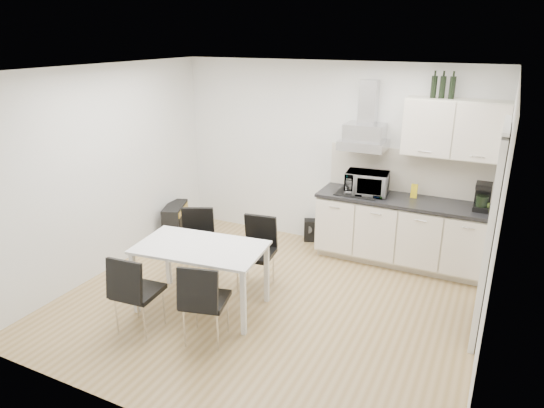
% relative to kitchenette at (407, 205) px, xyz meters
% --- Properties ---
extents(ground, '(4.50, 4.50, 0.00)m').
position_rel_kitchenette_xyz_m(ground, '(-1.19, -1.73, -0.83)').
color(ground, tan).
rests_on(ground, ground).
extents(wall_back, '(4.50, 0.10, 2.60)m').
position_rel_kitchenette_xyz_m(wall_back, '(-1.19, 0.27, 0.47)').
color(wall_back, silver).
rests_on(wall_back, ground).
extents(wall_front, '(4.50, 0.10, 2.60)m').
position_rel_kitchenette_xyz_m(wall_front, '(-1.19, -3.73, 0.47)').
color(wall_front, silver).
rests_on(wall_front, ground).
extents(wall_left, '(0.10, 4.00, 2.60)m').
position_rel_kitchenette_xyz_m(wall_left, '(-3.44, -1.73, 0.47)').
color(wall_left, silver).
rests_on(wall_left, ground).
extents(wall_right, '(0.10, 4.00, 2.60)m').
position_rel_kitchenette_xyz_m(wall_right, '(1.06, -1.73, 0.47)').
color(wall_right, silver).
rests_on(wall_right, ground).
extents(ceiling, '(4.50, 4.50, 0.00)m').
position_rel_kitchenette_xyz_m(ceiling, '(-1.19, -1.73, 1.77)').
color(ceiling, white).
rests_on(ceiling, wall_back).
extents(doorway, '(0.08, 1.04, 2.10)m').
position_rel_kitchenette_xyz_m(doorway, '(1.02, -1.18, 0.22)').
color(doorway, white).
rests_on(doorway, ground).
extents(kitchenette, '(2.22, 0.64, 2.52)m').
position_rel_kitchenette_xyz_m(kitchenette, '(0.00, 0.00, 0.00)').
color(kitchenette, beige).
rests_on(kitchenette, ground).
extents(dining_table, '(1.47, 0.95, 0.75)m').
position_rel_kitchenette_xyz_m(dining_table, '(-1.80, -2.11, -0.16)').
color(dining_table, white).
rests_on(dining_table, ground).
extents(chair_far_left, '(0.61, 0.64, 0.88)m').
position_rel_kitchenette_xyz_m(chair_far_left, '(-2.24, -1.56, -0.39)').
color(chair_far_left, black).
rests_on(chair_far_left, ground).
extents(chair_far_right, '(0.50, 0.55, 0.88)m').
position_rel_kitchenette_xyz_m(chair_far_right, '(-1.46, -1.47, -0.39)').
color(chair_far_right, black).
rests_on(chair_far_right, ground).
extents(chair_near_left, '(0.48, 0.54, 0.88)m').
position_rel_kitchenette_xyz_m(chair_near_left, '(-2.12, -2.78, -0.39)').
color(chair_near_left, black).
rests_on(chair_near_left, ground).
extents(chair_near_right, '(0.55, 0.59, 0.88)m').
position_rel_kitchenette_xyz_m(chair_near_right, '(-1.41, -2.62, -0.39)').
color(chair_near_right, black).
rests_on(chair_near_right, ground).
extents(guitar_amp, '(0.47, 0.66, 0.50)m').
position_rel_kitchenette_xyz_m(guitar_amp, '(-3.29, -0.60, -0.58)').
color(guitar_amp, black).
rests_on(guitar_amp, ground).
extents(floor_speaker, '(0.24, 0.23, 0.32)m').
position_rel_kitchenette_xyz_m(floor_speaker, '(-1.40, 0.17, -0.67)').
color(floor_speaker, black).
rests_on(floor_speaker, ground).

